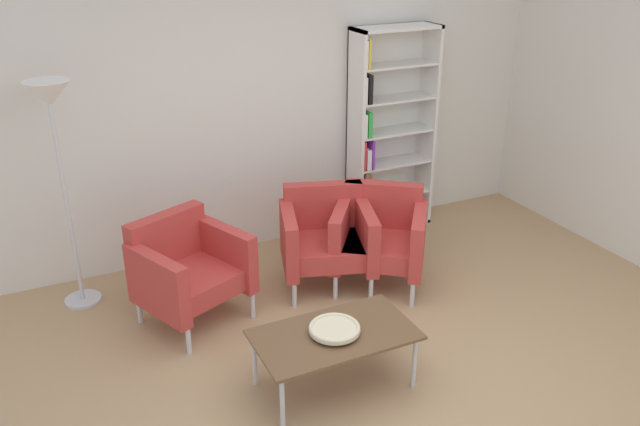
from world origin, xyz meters
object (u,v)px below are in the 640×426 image
object	(u,v)px
armchair_corner_red	(187,268)
armchair_by_bookshelf	(327,236)
bookshelf_tall	(385,135)
decorative_bowl	(335,329)
coffee_table_low	(334,338)
armchair_spare_guest	(380,235)
floor_lamp_torchiere	(53,122)

from	to	relation	value
armchair_corner_red	armchair_by_bookshelf	distance (m)	1.15
bookshelf_tall	armchair_corner_red	bearing A→B (deg)	-159.35
bookshelf_tall	decorative_bowl	size ratio (longest dim) A/B	5.94
coffee_table_low	armchair_spare_guest	size ratio (longest dim) A/B	1.06
decorative_bowl	armchair_corner_red	world-z (taller)	armchair_corner_red
bookshelf_tall	armchair_by_bookshelf	distance (m)	1.34
armchair_corner_red	armchair_spare_guest	size ratio (longest dim) A/B	0.95
bookshelf_tall	armchair_spare_guest	world-z (taller)	bookshelf_tall
armchair_spare_guest	coffee_table_low	bearing A→B (deg)	-95.35
bookshelf_tall	decorative_bowl	distance (m)	2.55
coffee_table_low	armchair_spare_guest	distance (m)	1.41
armchair_corner_red	armchair_by_bookshelf	size ratio (longest dim) A/B	1.03
bookshelf_tall	floor_lamp_torchiere	xyz separation A→B (m)	(-2.84, -0.22, 0.53)
bookshelf_tall	armchair_corner_red	distance (m)	2.33
bookshelf_tall	armchair_corner_red	size ratio (longest dim) A/B	2.10
coffee_table_low	floor_lamp_torchiere	distance (m)	2.46
decorative_bowl	coffee_table_low	bearing A→B (deg)	0.00
decorative_bowl	armchair_corner_red	size ratio (longest dim) A/B	0.35
bookshelf_tall	armchair_corner_red	xyz separation A→B (m)	(-2.13, -0.80, -0.50)
coffee_table_low	armchair_by_bookshelf	world-z (taller)	armchair_by_bookshelf
decorative_bowl	armchair_by_bookshelf	bearing A→B (deg)	66.00
armchair_by_bookshelf	decorative_bowl	bearing A→B (deg)	-96.08
armchair_corner_red	floor_lamp_torchiere	world-z (taller)	floor_lamp_torchiere
coffee_table_low	decorative_bowl	xyz separation A→B (m)	(-0.00, 0.00, 0.07)
armchair_corner_red	armchair_by_bookshelf	xyz separation A→B (m)	(1.15, 0.04, 0.00)
armchair_spare_guest	floor_lamp_torchiere	xyz separation A→B (m)	(-2.26, 0.72, 1.03)
bookshelf_tall	armchair_by_bookshelf	xyz separation A→B (m)	(-0.98, -0.76, -0.50)
coffee_table_low	armchair_spare_guest	xyz separation A→B (m)	(0.94, 1.05, 0.05)
armchair_spare_guest	floor_lamp_torchiere	world-z (taller)	floor_lamp_torchiere
bookshelf_tall	coffee_table_low	size ratio (longest dim) A/B	1.90
bookshelf_tall	armchair_spare_guest	distance (m)	1.21
armchair_corner_red	coffee_table_low	bearing A→B (deg)	-85.80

